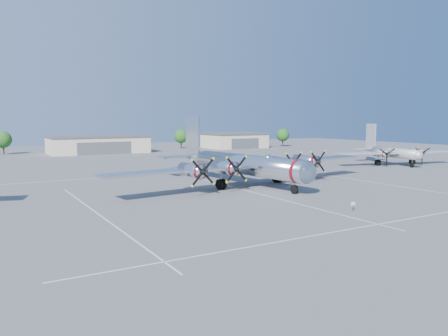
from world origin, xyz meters
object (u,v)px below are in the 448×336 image
hangar_east (234,140)px  tree_east (181,136)px  main_bomber_b29 (242,184)px  info_placard (353,205)px  tree_far_east (283,135)px  tree_west (3,140)px  twin_engine_east (392,165)px  hangar_center (98,144)px

hangar_east → tree_east: tree_east is taller
main_bomber_b29 → hangar_east: bearing=52.2°
tree_east → info_placard: bearing=-104.7°
tree_far_east → main_bomber_b29: bearing=-131.6°
tree_west → twin_engine_east: (72.75, -75.26, -4.22)m
hangar_center → twin_engine_east: 82.50m
hangar_east → tree_far_east: bearing=-5.6°
tree_east → main_bomber_b29: 85.94m
hangar_center → tree_far_east: size_ratio=4.31×
hangar_east → tree_west: 73.46m
tree_far_east → tree_east: bearing=168.1°
hangar_east → tree_west: tree_west is taller
tree_west → info_placard: 109.93m
info_placard → tree_far_east: bearing=60.2°
hangar_east → tree_far_east: tree_far_east is taller
hangar_center → tree_east: bearing=11.4°
tree_west → main_bomber_b29: tree_west is taller
tree_west → main_bomber_b29: size_ratio=0.14×
main_bomber_b29 → hangar_center: bearing=85.3°
main_bomber_b29 → tree_far_east: bearing=41.5°
hangar_east → main_bomber_b29: size_ratio=0.43×
tree_far_east → twin_engine_east: size_ratio=0.23×
tree_far_east → info_placard: tree_far_east is taller
tree_east → main_bomber_b29: (-27.18, -81.42, -4.22)m
tree_east → twin_engine_east: tree_east is taller
tree_east → main_bomber_b29: bearing=-108.5°
hangar_center → hangar_east: 48.00m
hangar_east → info_placard: bearing=-114.8°
twin_engine_east → hangar_center: bearing=139.7°
hangar_east → tree_far_east: (20.00, -1.96, 1.51)m
tree_far_east → twin_engine_east: bearing=-107.2°
tree_east → twin_engine_east: 75.50m
hangar_east → twin_engine_east: hangar_east is taller
tree_east → twin_engine_east: bearing=-76.4°
tree_west → tree_east: 55.04m
main_bomber_b29 → twin_engine_east: size_ratio=1.67×
tree_far_east → twin_engine_east: (-20.25, -65.26, -4.22)m
tree_west → tree_east: bearing=-2.1°
tree_west → twin_engine_east: 104.76m
main_bomber_b29 → info_placard: (-0.20, -22.93, 0.69)m
hangar_center → tree_far_east: (68.00, -1.96, 1.51)m
tree_west → hangar_east: bearing=-6.3°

